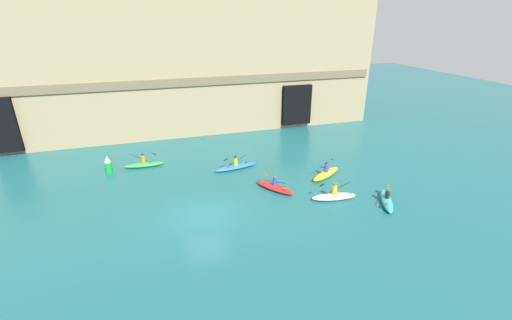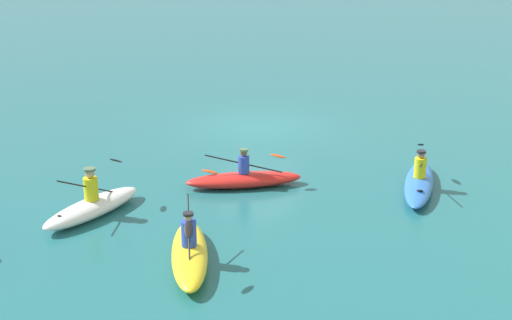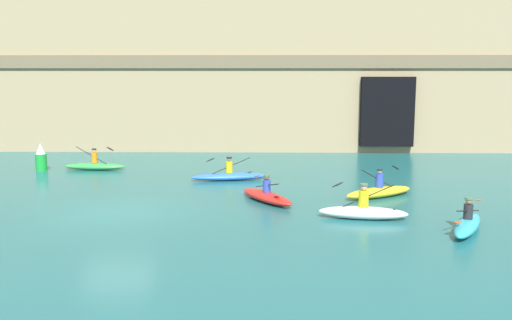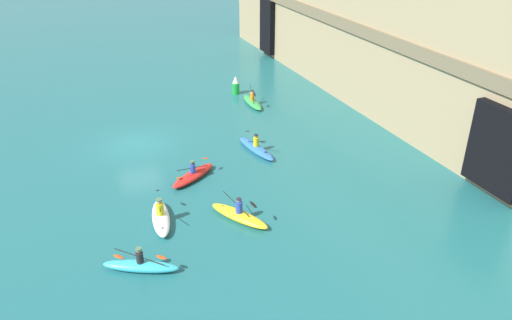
{
  "view_description": "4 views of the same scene",
  "coord_description": "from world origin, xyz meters",
  "views": [
    {
      "loc": [
        -2.34,
        -18.31,
        11.5
      ],
      "look_at": [
        4.69,
        4.24,
        1.52
      ],
      "focal_mm": 24.0,
      "sensor_mm": 36.0,
      "label": 1
    },
    {
      "loc": [
        21.7,
        9.86,
        6.95
      ],
      "look_at": [
        6.9,
        3.08,
        1.38
      ],
      "focal_mm": 50.0,
      "sensor_mm": 36.0,
      "label": 2
    },
    {
      "loc": [
        5.42,
        -19.75,
        5.12
      ],
      "look_at": [
        4.88,
        6.9,
        0.88
      ],
      "focal_mm": 40.0,
      "sensor_mm": 36.0,
      "label": 3
    },
    {
      "loc": [
        28.13,
        -3.73,
        13.23
      ],
      "look_at": [
        7.23,
        4.9,
        1.44
      ],
      "focal_mm": 35.0,
      "sensor_mm": 36.0,
      "label": 4
    }
  ],
  "objects": [
    {
      "name": "kayak_white",
      "position": [
        8.74,
        -0.48,
        0.26
      ],
      "size": [
        3.15,
        1.23,
        1.29
      ],
      "rotation": [
        0.0,
        0.0,
        3.0
      ],
      "color": "white",
      "rests_on": "ground"
    },
    {
      "name": "ground_plane",
      "position": [
        0.0,
        0.0,
        0.0
      ],
      "size": [
        120.0,
        120.0,
        0.0
      ],
      "primitive_type": "plane",
      "color": "#1E6066"
    },
    {
      "name": "kayak_blue",
      "position": [
        3.64,
        6.4,
        0.21
      ],
      "size": [
        3.66,
        1.31,
        1.1
      ],
      "rotation": [
        0.0,
        0.0,
        3.31
      ],
      "color": "blue",
      "rests_on": "ground"
    },
    {
      "name": "kayak_red",
      "position": [
        5.4,
        2.03,
        0.23
      ],
      "size": [
        2.43,
        3.06,
        1.07
      ],
      "rotation": [
        0.0,
        0.0,
        2.17
      ],
      "color": "red",
      "rests_on": "ground"
    },
    {
      "name": "kayak_yellow",
      "position": [
        9.95,
        2.93,
        0.24
      ],
      "size": [
        3.2,
        2.3,
        1.28
      ],
      "rotation": [
        0.0,
        0.0,
        0.53
      ],
      "color": "yellow",
      "rests_on": "ground"
    }
  ]
}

